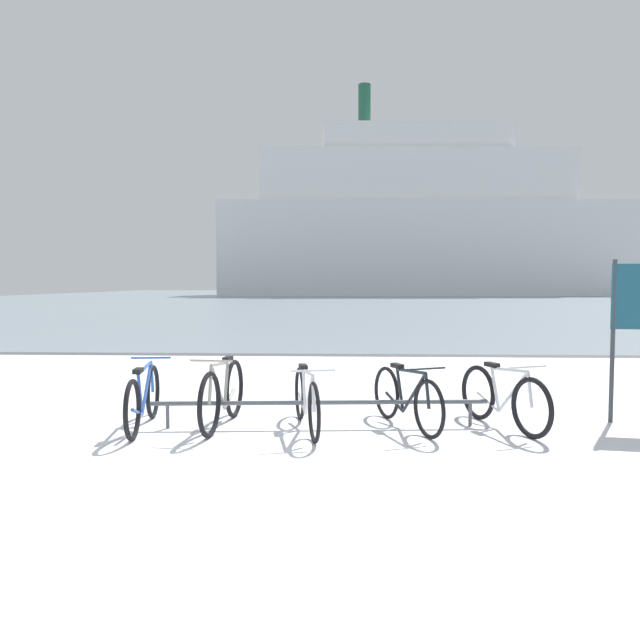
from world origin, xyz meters
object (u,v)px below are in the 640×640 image
object	(u,v)px
info_sign	(637,313)
ferry_ship	(422,226)
bicycle_4	(503,398)
bicycle_1	(223,395)
bicycle_2	(306,400)
bicycle_0	(143,398)
bicycle_3	(406,398)

from	to	relation	value
info_sign	ferry_ship	world-z (taller)	ferry_ship
bicycle_4	ferry_ship	distance (m)	70.94
bicycle_1	bicycle_2	size ratio (longest dim) A/B	1.00
bicycle_4	ferry_ship	world-z (taller)	ferry_ship
bicycle_0	info_sign	distance (m)	5.68
bicycle_0	bicycle_2	bearing A→B (deg)	-0.30
bicycle_2	bicycle_4	bearing A→B (deg)	5.02
bicycle_3	ferry_ship	xyz separation A→B (m)	(8.48, 70.10, 8.26)
bicycle_0	info_sign	world-z (taller)	info_sign
bicycle_3	info_sign	size ratio (longest dim) A/B	0.81
bicycle_2	bicycle_4	xyz separation A→B (m)	(2.18, 0.19, 0.00)
bicycle_2	info_sign	world-z (taller)	info_sign
bicycle_4	ferry_ship	bearing A→B (deg)	83.97
bicycle_2	bicycle_4	world-z (taller)	bicycle_4
bicycle_0	bicycle_1	bearing A→B (deg)	8.01
bicycle_3	ferry_ship	distance (m)	71.09
info_sign	bicycle_3	bearing A→B (deg)	-172.54
bicycle_0	bicycle_4	bearing A→B (deg)	2.61
bicycle_4	info_sign	xyz separation A→B (m)	(1.57, 0.32, 0.93)
bicycle_3	ferry_ship	size ratio (longest dim) A/B	0.03
bicycle_2	bicycle_3	xyz separation A→B (m)	(1.11, 0.16, -0.00)
bicycle_0	ferry_ship	xyz separation A→B (m)	(11.40, 70.25, 8.26)
bicycle_1	bicycle_3	bearing A→B (deg)	0.92
bicycle_2	ferry_ship	world-z (taller)	ferry_ship
info_sign	ferry_ship	distance (m)	70.38
bicycle_0	info_sign	bearing A→B (deg)	5.14
bicycle_4	bicycle_1	bearing A→B (deg)	-178.89
bicycle_0	bicycle_2	distance (m)	1.82
bicycle_1	info_sign	xyz separation A→B (m)	(4.71, 0.38, 0.91)
bicycle_3	bicycle_4	xyz separation A→B (m)	(1.08, 0.03, 0.01)
bicycle_1	bicycle_3	distance (m)	2.06
bicycle_4	bicycle_2	bearing A→B (deg)	-174.98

